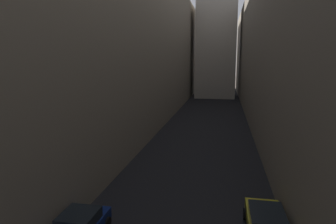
# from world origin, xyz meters

# --- Properties ---
(ground_plane) EXTENTS (264.00, 264.00, 0.00)m
(ground_plane) POSITION_xyz_m (0.00, 48.00, 0.00)
(ground_plane) COLOR black
(building_block_left) EXTENTS (13.62, 108.00, 20.92)m
(building_block_left) POSITION_xyz_m (-12.31, 50.00, 10.46)
(building_block_left) COLOR #756B5B
(building_block_left) RESTS_ON ground
(building_block_right) EXTENTS (11.25, 108.00, 20.02)m
(building_block_right) POSITION_xyz_m (11.13, 50.00, 10.01)
(building_block_right) COLOR #756B5B
(building_block_right) RESTS_ON ground
(parked_car_right_far) EXTENTS (2.00, 4.60, 1.39)m
(parked_car_right_far) POSITION_xyz_m (4.40, 21.98, 0.75)
(parked_car_right_far) COLOR #A59919
(parked_car_right_far) RESTS_ON ground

